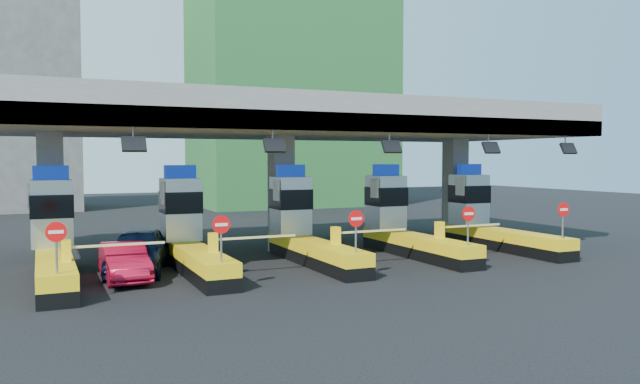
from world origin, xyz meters
name	(u,v)px	position (x,y,z in m)	size (l,w,h in m)	color
ground	(306,261)	(0.00, 0.00, 0.00)	(120.00, 120.00, 0.00)	black
toll_canopy	(282,122)	(0.00, 2.87, 6.13)	(28.00, 12.09, 7.00)	slate
toll_lane_far_left	(53,241)	(-10.00, 0.28, 1.40)	(4.43, 8.00, 4.16)	black
toll_lane_left	(189,234)	(-5.00, 0.28, 1.40)	(4.43, 8.00, 4.16)	black
toll_lane_center	(304,228)	(0.00, 0.28, 1.40)	(4.43, 8.00, 4.16)	black
toll_lane_right	(402,224)	(5.00, 0.28, 1.40)	(4.43, 8.00, 4.16)	black
toll_lane_far_right	(488,219)	(10.00, 0.28, 1.40)	(4.43, 8.00, 4.16)	black
bg_building_scaffold	(290,60)	(12.00, 32.00, 14.00)	(18.00, 12.00, 28.00)	#1E5926
van	(139,250)	(-6.97, 0.20, 0.87)	(2.06, 5.11, 1.74)	black
red_car	(124,262)	(-7.67, -1.15, 0.68)	(1.44, 4.14, 1.36)	#AE0D29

